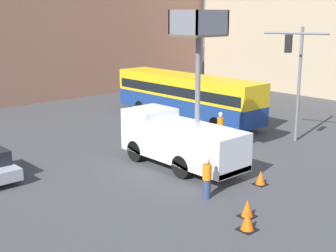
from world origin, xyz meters
TOP-DOWN VIEW (x-y plane):
  - ground_plane at (0.00, 0.00)m, footprint 120.00×120.00m
  - utility_truck at (-0.80, 0.94)m, footprint 2.23×6.84m
  - city_bus at (7.00, 8.50)m, footprint 2.54×12.45m
  - traffic_light_pole at (6.62, -0.52)m, footprint 3.50×3.25m
  - road_worker_near_truck at (-2.68, -2.64)m, footprint 0.38×0.38m
  - road_worker_directing at (4.01, 2.59)m, footprint 0.38×0.38m
  - traffic_cone_near_truck at (-2.87, -4.90)m, footprint 0.59×0.59m
  - traffic_cone_mid_road at (0.24, -3.17)m, footprint 0.56×0.56m
  - traffic_cone_far_side at (-3.74, -5.60)m, footprint 0.63×0.63m

SIDE VIEW (x-z plane):
  - ground_plane at x=0.00m, z-range 0.00..0.00m
  - traffic_cone_mid_road at x=0.24m, z-range -0.02..0.62m
  - traffic_cone_near_truck at x=-2.87m, z-range -0.02..0.66m
  - traffic_cone_far_side at x=-3.74m, z-range -0.02..0.69m
  - road_worker_near_truck at x=-2.68m, z-range 0.00..1.78m
  - road_worker_directing at x=4.01m, z-range 0.00..1.86m
  - utility_truck at x=-0.80m, z-range -2.20..5.37m
  - city_bus at x=7.00m, z-range 0.26..3.42m
  - traffic_light_pole at x=6.62m, z-range 1.15..7.83m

